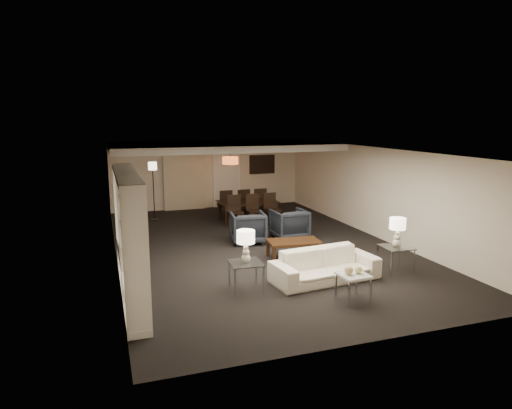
{
  "coord_description": "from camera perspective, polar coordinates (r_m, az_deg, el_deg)",
  "views": [
    {
      "loc": [
        -3.71,
        -10.91,
        3.29
      ],
      "look_at": [
        0.0,
        0.0,
        1.1
      ],
      "focal_mm": 32.0,
      "sensor_mm": 36.0,
      "label": 1
    }
  ],
  "objects": [
    {
      "name": "vase_blue",
      "position": [
        7.68,
        -15.1,
        -5.87
      ],
      "size": [
        0.16,
        0.16,
        0.17
      ],
      "primitive_type": "imported",
      "color": "#284EAF",
      "rests_on": "media_unit"
    },
    {
      "name": "television",
      "position": [
        9.29,
        -15.59,
        -3.5
      ],
      "size": [
        1.09,
        0.14,
        0.63
      ],
      "primitive_type": "imported",
      "rotation": [
        0.0,
        0.0,
        1.57
      ],
      "color": "black",
      "rests_on": "media_unit"
    },
    {
      "name": "floor_speaker",
      "position": [
        10.68,
        -15.42,
        -4.95
      ],
      "size": [
        0.12,
        0.12,
        0.94
      ],
      "primitive_type": "cube",
      "rotation": [
        0.0,
        0.0,
        0.22
      ],
      "color": "black",
      "rests_on": "floor"
    },
    {
      "name": "painting",
      "position": [
        17.46,
        0.75,
        5.04
      ],
      "size": [
        0.95,
        0.04,
        0.65
      ],
      "primitive_type": "cube",
      "color": "#142D38",
      "rests_on": "wall_back"
    },
    {
      "name": "chair_nr",
      "position": [
        14.28,
        2.06,
        -0.57
      ],
      "size": [
        0.5,
        0.5,
        0.97
      ],
      "primitive_type": null,
      "rotation": [
        0.0,
        0.0,
        0.13
      ],
      "color": "black",
      "rests_on": "floor"
    },
    {
      "name": "side_table_right",
      "position": [
        10.38,
        17.05,
        -6.56
      ],
      "size": [
        0.64,
        0.64,
        0.57
      ],
      "primitive_type": null,
      "rotation": [
        0.0,
        0.0,
        -0.05
      ],
      "color": "white",
      "rests_on": "floor"
    },
    {
      "name": "ceiling_soffit",
      "position": [
        14.91,
        -4.37,
        7.31
      ],
      "size": [
        7.0,
        4.0,
        0.2
      ],
      "primitive_type": "cube",
      "color": "silver",
      "rests_on": "ceiling"
    },
    {
      "name": "floor",
      "position": [
        11.99,
        0.0,
        -5.17
      ],
      "size": [
        11.0,
        11.0,
        0.0
      ],
      "primitive_type": "plane",
      "color": "black",
      "rests_on": "ground"
    },
    {
      "name": "gold_gourd_b",
      "position": [
        8.56,
        12.69,
        -7.97
      ],
      "size": [
        0.14,
        0.14,
        0.14
      ],
      "primitive_type": "sphere",
      "color": "#E5D279",
      "rests_on": "marble_table"
    },
    {
      "name": "vase_amber",
      "position": [
        7.94,
        -15.48,
        -1.55
      ],
      "size": [
        0.18,
        0.18,
        0.18
      ],
      "primitive_type": "imported",
      "color": "gold",
      "rests_on": "media_unit"
    },
    {
      "name": "armchair_left",
      "position": [
        12.19,
        -1.02,
        -2.89
      ],
      "size": [
        1.0,
        1.02,
        0.83
      ],
      "primitive_type": "imported",
      "rotation": [
        0.0,
        0.0,
        3.0
      ],
      "color": "black",
      "rests_on": "floor"
    },
    {
      "name": "wall_front",
      "position": [
        6.87,
        15.05,
        -6.89
      ],
      "size": [
        7.0,
        0.02,
        2.5
      ],
      "primitive_type": "cube",
      "color": "beige",
      "rests_on": "ground"
    },
    {
      "name": "armchair_right",
      "position": [
        12.6,
        4.19,
        -2.47
      ],
      "size": [
        0.9,
        0.92,
        0.83
      ],
      "primitive_type": "imported",
      "rotation": [
        0.0,
        0.0,
        3.16
      ],
      "color": "black",
      "rests_on": "floor"
    },
    {
      "name": "sofa",
      "position": [
        9.5,
        8.64,
        -7.55
      ],
      "size": [
        2.3,
        1.1,
        0.65
      ],
      "primitive_type": "imported",
      "rotation": [
        0.0,
        0.0,
        0.11
      ],
      "color": "beige",
      "rests_on": "floor"
    },
    {
      "name": "coffee_table",
      "position": [
        10.91,
        4.75,
        -5.63
      ],
      "size": [
        1.3,
        0.85,
        0.44
      ],
      "primitive_type": null,
      "rotation": [
        0.0,
        0.0,
        -0.12
      ],
      "color": "black",
      "rests_on": "floor"
    },
    {
      "name": "table_lamp_right",
      "position": [
        10.22,
        17.24,
        -3.35
      ],
      "size": [
        0.39,
        0.39,
        0.63
      ],
      "primitive_type": null,
      "rotation": [
        0.0,
        0.0,
        -0.13
      ],
      "color": "beige",
      "rests_on": "side_table_right"
    },
    {
      "name": "wall_left",
      "position": [
        11.1,
        -17.37,
        -0.33
      ],
      "size": [
        0.02,
        11.0,
        2.5
      ],
      "primitive_type": "cube",
      "color": "beige",
      "rests_on": "ground"
    },
    {
      "name": "side_table_left",
      "position": [
        8.89,
        -1.27,
        -8.99
      ],
      "size": [
        0.65,
        0.65,
        0.57
      ],
      "primitive_type": null,
      "rotation": [
        0.0,
        0.0,
        -0.07
      ],
      "color": "white",
      "rests_on": "floor"
    },
    {
      "name": "chair_fr",
      "position": [
        15.48,
        0.35,
        0.32
      ],
      "size": [
        0.48,
        0.48,
        0.97
      ],
      "primitive_type": null,
      "rotation": [
        0.0,
        0.0,
        3.08
      ],
      "color": "black",
      "rests_on": "floor"
    },
    {
      "name": "pendant_light",
      "position": [
        15.02,
        -3.23,
        5.51
      ],
      "size": [
        0.52,
        0.52,
        0.24
      ],
      "primitive_type": "cylinder",
      "color": "#D8591E",
      "rests_on": "ceiling_soffit"
    },
    {
      "name": "chair_fl",
      "position": [
        15.13,
        -3.95,
        0.06
      ],
      "size": [
        0.46,
        0.46,
        0.97
      ],
      "primitive_type": null,
      "rotation": [
        0.0,
        0.0,
        3.16
      ],
      "color": "black",
      "rests_on": "floor"
    },
    {
      "name": "marble_table",
      "position": [
        8.62,
        12.03,
        -10.1
      ],
      "size": [
        0.53,
        0.53,
        0.51
      ],
      "primitive_type": null,
      "rotation": [
        0.0,
        0.0,
        0.04
      ],
      "color": "silver",
      "rests_on": "floor"
    },
    {
      "name": "chair_fm",
      "position": [
        15.29,
        -1.77,
        0.19
      ],
      "size": [
        0.48,
        0.48,
        0.97
      ],
      "primitive_type": null,
      "rotation": [
        0.0,
        0.0,
        3.21
      ],
      "color": "black",
      "rests_on": "floor"
    },
    {
      "name": "chair_nm",
      "position": [
        14.08,
        -0.22,
        -0.73
      ],
      "size": [
        0.46,
        0.46,
        0.97
      ],
      "primitive_type": null,
      "rotation": [
        0.0,
        0.0,
        0.01
      ],
      "color": "black",
      "rests_on": "floor"
    },
    {
      "name": "door",
      "position": [
        17.11,
        -3.69,
        3.22
      ],
      "size": [
        0.9,
        0.05,
        2.1
      ],
      "primitive_type": "cube",
      "color": "silver",
      "rests_on": "wall_back"
    },
    {
      "name": "floor_lamp",
      "position": [
        15.18,
        -12.68,
        1.62
      ],
      "size": [
        0.3,
        0.3,
        1.9
      ],
      "primitive_type": null,
      "rotation": [
        0.0,
        0.0,
        0.09
      ],
      "color": "black",
      "rests_on": "floor"
    },
    {
      "name": "ceiling",
      "position": [
        11.55,
        0.0,
        6.84
      ],
      "size": [
        7.0,
        11.0,
        0.02
      ],
      "primitive_type": "cube",
      "color": "silver",
      "rests_on": "ground"
    },
    {
      "name": "dining_table",
      "position": [
        14.72,
        -1.03,
        -0.86
      ],
      "size": [
        1.88,
        1.07,
        0.66
      ],
      "primitive_type": "imported",
      "rotation": [
        0.0,
        0.0,
        0.02
      ],
      "color": "black",
      "rests_on": "floor"
    },
    {
      "name": "wall_right",
      "position": [
        13.24,
        14.5,
        1.55
      ],
      "size": [
        0.02,
        11.0,
        2.5
      ],
      "primitive_type": "cube",
      "color": "beige",
      "rests_on": "ground"
    },
    {
      "name": "media_unit",
      "position": [
        8.58,
        -15.55,
        -3.91
      ],
      "size": [
        0.38,
        3.4,
        2.35
      ],
      "primitive_type": null,
      "color": "white",
      "rests_on": "wall_left"
    },
    {
      "name": "chair_nl",
      "position": [
        13.9,
        -2.57,
        -0.89
      ],
      "size": [
        0.46,
        0.46,
        0.97
      ],
      "primitive_type": null,
      "rotation": [
        0.0,
        0.0,
        -0.03
      ],
      "color": "black",
      "rests_on": "floor"
    },
    {
      "name": "table_lamp_left",
      "position": [
        8.71,
        -1.29,
        -5.28
      ],
      "size": [
        0.35,
        0.35,
        0.63
      ],
      "primitive_type": null,
      "rotation": [
        0.0,
        0.0,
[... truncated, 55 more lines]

